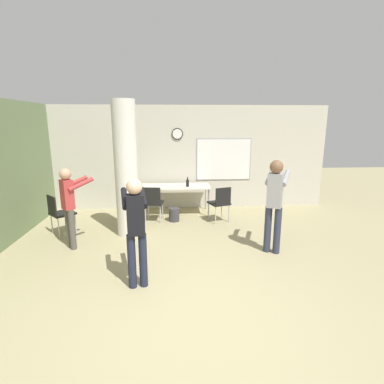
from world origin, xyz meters
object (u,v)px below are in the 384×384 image
Objects in this scene: folding_table at (174,188)px; chair_table_right at (220,201)px; bottle_on_table at (188,183)px; person_playing_front at (136,225)px; chair_table_left at (153,201)px; chair_by_left_wall at (59,211)px; person_playing_side at (275,199)px; person_watching_back at (69,202)px.

chair_table_right reaches higher than folding_table.
person_playing_front is (-0.92, -3.47, 0.11)m from bottle_on_table.
chair_table_left is (-0.85, -0.53, -0.32)m from bottle_on_table.
chair_by_left_wall is (-2.80, -1.26, -0.32)m from bottle_on_table.
chair_by_left_wall is (-1.95, -0.73, 0.00)m from chair_table_left.
chair_table_right is at bearing -5.10° from chair_table_left.
person_playing_front reaches higher than chair_table_left.
person_playing_side is 1.06× the size of person_playing_front.
person_watching_back is at bearing -133.29° from folding_table.
person_playing_side is (1.44, -2.44, 0.18)m from bottle_on_table.
person_playing_side is at bearing -6.72° from person_watching_back.
person_playing_front is at bearing -156.29° from person_playing_side.
person_watching_back is (-1.46, -1.46, 0.40)m from chair_table_left.
bottle_on_table is at bearing 24.21° from chair_by_left_wall.
bottle_on_table is at bearing 75.20° from person_playing_front.
chair_table_left reaches higher than folding_table.
chair_table_left is (-0.50, -0.62, -0.19)m from folding_table.
person_watching_back is at bearing -139.27° from bottle_on_table.
bottle_on_table reaches higher than chair_table_left.
bottle_on_table is 0.29× the size of chair_by_left_wall.
chair_by_left_wall is at bearing -151.20° from folding_table.
chair_table_left is at bearing -128.78° from folding_table.
chair_table_right is (1.11, -0.76, -0.19)m from folding_table.
chair_table_left is at bearing -148.03° from bottle_on_table.
person_playing_front is (1.88, -2.21, 0.44)m from chair_by_left_wall.
chair_table_left is at bearing 140.31° from person_playing_side.
chair_by_left_wall is 4.43m from person_playing_side.
person_watching_back is at bearing -135.02° from chair_table_left.
bottle_on_table is 3.06m from person_watching_back.
chair_table_left and chair_by_left_wall have the same top height.
person_watching_back reaches higher than chair_table_left.
person_playing_front is at bearing -120.81° from chair_table_right.
person_watching_back is (0.49, -0.73, 0.40)m from chair_by_left_wall.
person_watching_back reaches higher than chair_by_left_wall.
person_playing_front is at bearing -49.54° from chair_by_left_wall.
chair_table_left is 0.56× the size of person_watching_back.
bottle_on_table reaches higher than chair_by_left_wall.
chair_by_left_wall is 2.94m from person_playing_front.
person_watching_back is (-3.06, -1.32, 0.40)m from chair_table_right.
person_playing_front is at bearing -104.80° from bottle_on_table.
chair_by_left_wall is at bearing 164.49° from person_playing_side.
person_playing_front reaches higher than bottle_on_table.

